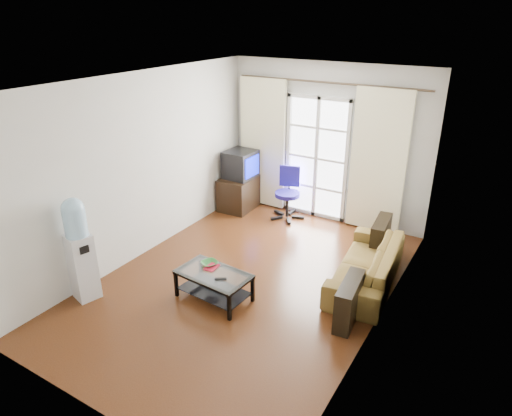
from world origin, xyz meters
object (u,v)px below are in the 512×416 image
Objects in this scene: crt_tv at (239,164)px; task_chair at (287,203)px; sofa at (367,264)px; water_cooler at (79,247)px; coffee_table at (214,282)px; tv_stand at (240,192)px.

crt_tv is 0.62× the size of task_chair.
crt_tv reaches higher than sofa.
task_chair is 3.76m from water_cooler.
coffee_table is 1.73× the size of crt_tv.
task_chair reaches higher than sofa.
crt_tv is at bearing -100.40° from tv_stand.
sofa is at bearing -53.17° from task_chair.
tv_stand is 3.54m from water_cooler.
sofa is 2.08× the size of task_chair.
crt_tv is (-1.34, 2.68, 0.61)m from coffee_table.
crt_tv is at bearing 103.74° from water_cooler.
tv_stand reaches higher than sofa.
water_cooler is (-0.11, -3.52, 0.42)m from tv_stand.
water_cooler is (-3.00, -2.23, 0.46)m from sofa.
water_cooler reaches higher than sofa.
water_cooler is at bearing -150.46° from coffee_table.
coffee_table is 3.01m from tv_stand.
crt_tv is (-0.00, -0.01, 0.55)m from tv_stand.
tv_stand is at bearing -119.93° from sofa.
coffee_table is 1.18× the size of tv_stand.
task_chair is (-0.36, 2.75, 0.03)m from coffee_table.
sofa is at bearing 52.13° from water_cooler.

